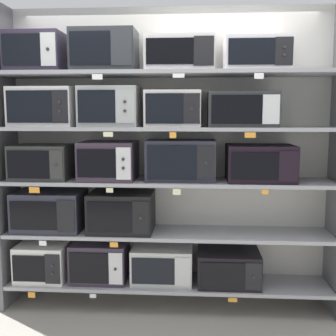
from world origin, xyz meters
name	(u,v)px	position (x,y,z in m)	size (l,w,h in m)	color
back_panel	(170,156)	(0.00, 0.24, 1.28)	(2.93, 0.04, 2.56)	beige
upright_left	(5,158)	(-1.40, 0.00, 1.28)	(0.05, 0.45, 2.56)	#5B5B5E
shelf_0	(168,283)	(0.00, 0.00, 0.20)	(2.73, 0.45, 0.03)	#99999E
microwave_0	(44,261)	(-1.09, 0.00, 0.37)	(0.43, 0.40, 0.31)	silver
microwave_1	(100,261)	(-0.59, 0.00, 0.39)	(0.47, 0.36, 0.34)	#312938
microwave_2	(162,264)	(-0.05, 0.00, 0.37)	(0.52, 0.33, 0.30)	beige
microwave_3	(228,267)	(0.52, 0.00, 0.36)	(0.52, 0.41, 0.28)	black
price_tag_0	(32,295)	(-1.12, -0.23, 0.16)	(0.06, 0.00, 0.05)	orange
price_tag_1	(93,296)	(-0.61, -0.23, 0.17)	(0.05, 0.00, 0.03)	white
price_tag_2	(233,300)	(0.54, -0.23, 0.17)	(0.07, 0.00, 0.03)	orange
shelf_1	(168,233)	(0.00, 0.00, 0.65)	(2.73, 0.45, 0.03)	#99999E
microwave_4	(50,210)	(-1.02, 0.00, 0.83)	(0.57, 0.41, 0.34)	#282935
microwave_5	(122,212)	(-0.40, 0.00, 0.83)	(0.54, 0.42, 0.33)	black
price_tag_3	(43,243)	(-1.01, -0.23, 0.61)	(0.06, 0.00, 0.04)	white
price_tag_4	(114,245)	(-0.42, -0.23, 0.61)	(0.07, 0.00, 0.04)	orange
shelf_2	(168,182)	(0.00, 0.00, 1.09)	(2.73, 0.45, 0.03)	#99999E
microwave_6	(43,162)	(-1.06, 0.00, 1.25)	(0.48, 0.41, 0.29)	#2F302E
microwave_7	(109,160)	(-0.50, 0.00, 1.27)	(0.46, 0.44, 0.32)	#342936
microwave_8	(181,160)	(0.11, 0.00, 1.27)	(0.57, 0.36, 0.34)	#282834
microwave_9	(260,163)	(0.76, 0.00, 1.25)	(0.55, 0.41, 0.30)	black
price_tag_5	(34,190)	(-1.06, -0.23, 1.05)	(0.09, 0.00, 0.05)	orange
price_tag_6	(110,190)	(-0.45, -0.23, 1.05)	(0.06, 0.00, 0.04)	beige
price_tag_7	(177,192)	(0.08, -0.23, 1.05)	(0.06, 0.00, 0.05)	beige
price_tag_8	(265,192)	(0.77, -0.23, 1.05)	(0.05, 0.00, 0.04)	orange
shelf_3	(168,128)	(0.00, 0.00, 1.54)	(2.73, 0.45, 0.03)	#99999E
microwave_10	(44,107)	(-1.04, 0.00, 1.71)	(0.53, 0.35, 0.33)	white
microwave_11	(110,107)	(-0.48, 0.00, 1.71)	(0.48, 0.38, 0.33)	#A1A5A2
microwave_12	(173,109)	(0.04, 0.00, 1.70)	(0.45, 0.36, 0.29)	silver
microwave_13	(242,110)	(0.60, 0.00, 1.69)	(0.55, 0.42, 0.28)	#2A2C2D
price_tag_9	(108,134)	(-0.45, -0.23, 1.50)	(0.08, 0.00, 0.04)	beige
price_tag_10	(173,135)	(0.05, -0.23, 1.49)	(0.05, 0.00, 0.05)	orange
price_tag_11	(250,135)	(0.64, -0.23, 1.50)	(0.08, 0.00, 0.04)	orange
shelf_4	(168,74)	(0.00, 0.00, 1.98)	(2.73, 0.45, 0.03)	#99999E
microwave_14	(37,53)	(-1.08, 0.00, 2.15)	(0.45, 0.40, 0.32)	#2F283A
microwave_15	(105,51)	(-0.52, 0.00, 2.16)	(0.52, 0.36, 0.33)	#2C2F33
microwave_16	(180,54)	(0.10, 0.00, 2.13)	(0.55, 0.34, 0.28)	silver
microwave_17	(257,54)	(0.71, 0.00, 2.13)	(0.52, 0.36, 0.26)	silver
price_tag_12	(97,77)	(-0.53, -0.23, 1.94)	(0.08, 0.00, 0.04)	white
price_tag_13	(179,76)	(0.10, -0.23, 1.94)	(0.09, 0.00, 0.03)	white
price_tag_14	(259,76)	(0.70, -0.23, 1.94)	(0.07, 0.00, 0.04)	white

